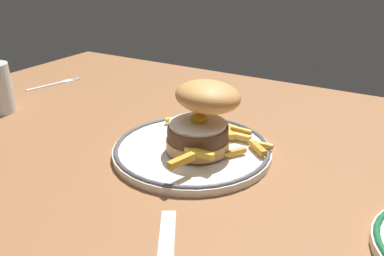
# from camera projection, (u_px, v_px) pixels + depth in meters

# --- Properties ---
(ground_plane) EXTENTS (1.37, 1.01, 0.04)m
(ground_plane) POSITION_uv_depth(u_px,v_px,m) (188.00, 182.00, 0.61)
(ground_plane) COLOR brown
(dinner_plate) EXTENTS (0.26, 0.26, 0.02)m
(dinner_plate) POSITION_uv_depth(u_px,v_px,m) (192.00, 149.00, 0.64)
(dinner_plate) COLOR white
(dinner_plate) RESTS_ON ground_plane
(burger) EXTENTS (0.14, 0.14, 0.11)m
(burger) POSITION_uv_depth(u_px,v_px,m) (203.00, 115.00, 0.61)
(burger) COLOR tan
(burger) RESTS_ON dinner_plate
(fries_pile) EXTENTS (0.21, 0.20, 0.03)m
(fries_pile) POSITION_uv_depth(u_px,v_px,m) (224.00, 140.00, 0.63)
(fries_pile) COLOR gold
(fries_pile) RESTS_ON dinner_plate
(fork) EXTENTS (0.05, 0.14, 0.00)m
(fork) POSITION_uv_depth(u_px,v_px,m) (56.00, 83.00, 0.99)
(fork) COLOR silver
(fork) RESTS_ON ground_plane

